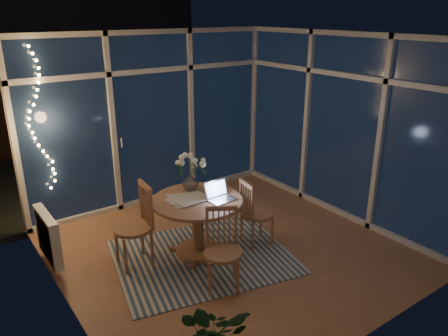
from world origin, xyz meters
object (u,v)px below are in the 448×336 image
(chair_right, at_px, (257,212))
(flower_vase, at_px, (190,182))
(dining_table, at_px, (198,227))
(laptop, at_px, (222,191))
(chair_front, at_px, (223,251))
(chair_left, at_px, (133,226))

(chair_right, bearing_deg, flower_vase, 60.47)
(chair_right, distance_m, flower_vase, 0.93)
(dining_table, distance_m, laptop, 0.57)
(chair_front, bearing_deg, chair_right, 60.62)
(laptop, bearing_deg, chair_front, -128.45)
(chair_left, relative_size, chair_front, 1.10)
(dining_table, height_order, chair_left, chair_left)
(chair_right, relative_size, flower_vase, 4.32)
(chair_right, bearing_deg, chair_left, 82.00)
(dining_table, distance_m, chair_left, 0.79)
(dining_table, xyz_separation_m, laptop, (0.23, -0.19, 0.49))
(chair_left, height_order, flower_vase, chair_left)
(chair_right, bearing_deg, dining_table, 82.09)
(dining_table, height_order, chair_right, chair_right)
(chair_front, distance_m, laptop, 0.80)
(chair_front, relative_size, laptop, 2.89)
(chair_right, height_order, chair_front, chair_front)
(chair_left, relative_size, chair_right, 1.12)
(chair_left, distance_m, chair_right, 1.55)
(chair_front, bearing_deg, dining_table, 108.29)
(flower_vase, bearing_deg, dining_table, -106.85)
(dining_table, relative_size, laptop, 3.41)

